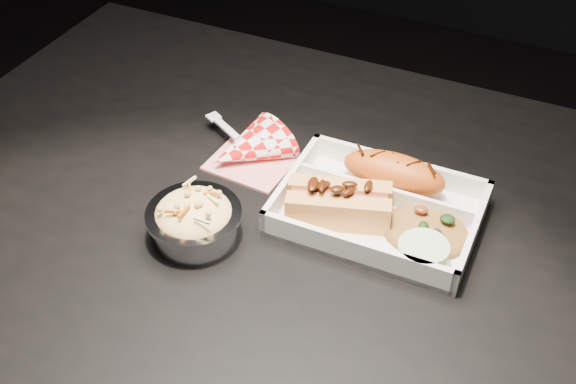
% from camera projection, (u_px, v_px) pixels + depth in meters
% --- Properties ---
extents(dining_table, '(1.20, 0.80, 0.75)m').
position_uv_depth(dining_table, '(311.00, 268.00, 0.99)').
color(dining_table, black).
rests_on(dining_table, ground).
extents(food_tray, '(0.25, 0.18, 0.04)m').
position_uv_depth(food_tray, '(378.00, 212.00, 0.92)').
color(food_tray, white).
rests_on(food_tray, dining_table).
extents(fried_pastry, '(0.14, 0.06, 0.05)m').
position_uv_depth(fried_pastry, '(394.00, 173.00, 0.94)').
color(fried_pastry, '#C14E13').
rests_on(fried_pastry, food_tray).
extents(hotdog, '(0.14, 0.09, 0.06)m').
position_uv_depth(hotdog, '(339.00, 202.00, 0.90)').
color(hotdog, '#E6964E').
rests_on(hotdog, food_tray).
extents(fried_rice_mound, '(0.11, 0.09, 0.03)m').
position_uv_depth(fried_rice_mound, '(426.00, 225.00, 0.88)').
color(fried_rice_mound, '#98622C').
rests_on(fried_rice_mound, food_tray).
extents(cupcake_liner, '(0.06, 0.06, 0.03)m').
position_uv_depth(cupcake_liner, '(423.00, 254.00, 0.85)').
color(cupcake_liner, beige).
rests_on(cupcake_liner, food_tray).
extents(foil_coleslaw_cup, '(0.12, 0.12, 0.07)m').
position_uv_depth(foil_coleslaw_cup, '(194.00, 218.00, 0.88)').
color(foil_coleslaw_cup, silver).
rests_on(foil_coleslaw_cup, dining_table).
extents(napkin_fork, '(0.16, 0.14, 0.10)m').
position_uv_depth(napkin_fork, '(247.00, 149.00, 1.01)').
color(napkin_fork, red).
rests_on(napkin_fork, dining_table).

